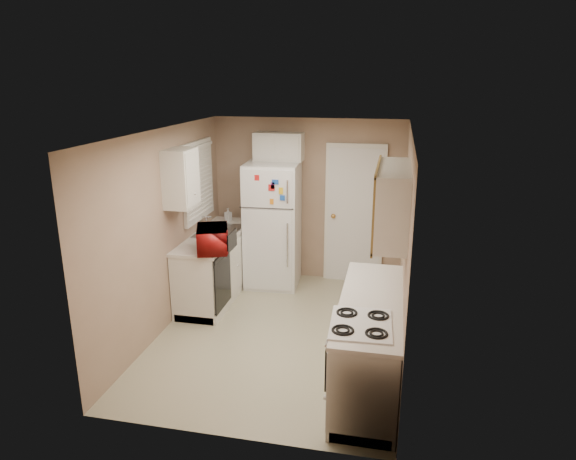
# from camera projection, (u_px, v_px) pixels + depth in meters

# --- Properties ---
(floor) EXTENTS (3.80, 3.80, 0.00)m
(floor) POSITION_uv_depth(u_px,v_px,m) (279.00, 333.00, 6.18)
(floor) COLOR beige
(floor) RESTS_ON ground
(ceiling) EXTENTS (3.80, 3.80, 0.00)m
(ceiling) POSITION_uv_depth(u_px,v_px,m) (278.00, 131.00, 5.48)
(ceiling) COLOR white
(ceiling) RESTS_ON floor
(wall_left) EXTENTS (3.80, 3.80, 0.00)m
(wall_left) POSITION_uv_depth(u_px,v_px,m) (165.00, 231.00, 6.11)
(wall_left) COLOR tan
(wall_left) RESTS_ON floor
(wall_right) EXTENTS (3.80, 3.80, 0.00)m
(wall_right) POSITION_uv_depth(u_px,v_px,m) (405.00, 246.00, 5.55)
(wall_right) COLOR tan
(wall_right) RESTS_ON floor
(wall_back) EXTENTS (2.80, 2.80, 0.00)m
(wall_back) POSITION_uv_depth(u_px,v_px,m) (308.00, 200.00, 7.61)
(wall_back) COLOR tan
(wall_back) RESTS_ON floor
(wall_front) EXTENTS (2.80, 2.80, 0.00)m
(wall_front) POSITION_uv_depth(u_px,v_px,m) (225.00, 310.00, 4.05)
(wall_front) COLOR tan
(wall_front) RESTS_ON floor
(left_counter) EXTENTS (0.60, 1.80, 0.90)m
(left_counter) POSITION_uv_depth(u_px,v_px,m) (216.00, 265.00, 7.11)
(left_counter) COLOR silver
(left_counter) RESTS_ON floor
(dishwasher) EXTENTS (0.03, 0.58, 0.72)m
(dishwasher) POSITION_uv_depth(u_px,v_px,m) (222.00, 281.00, 6.48)
(dishwasher) COLOR black
(dishwasher) RESTS_ON floor
(sink) EXTENTS (0.54, 0.74, 0.16)m
(sink) POSITION_uv_depth(u_px,v_px,m) (219.00, 234.00, 7.13)
(sink) COLOR gray
(sink) RESTS_ON left_counter
(microwave) EXTENTS (0.61, 0.47, 0.36)m
(microwave) POSITION_uv_depth(u_px,v_px,m) (213.00, 239.00, 6.28)
(microwave) COLOR #9E1211
(microwave) RESTS_ON left_counter
(soap_bottle) EXTENTS (0.11, 0.11, 0.18)m
(soap_bottle) POSITION_uv_depth(u_px,v_px,m) (228.00, 214.00, 7.63)
(soap_bottle) COLOR silver
(soap_bottle) RESTS_ON left_counter
(window_blinds) EXTENTS (0.10, 0.98, 1.08)m
(window_blinds) POSITION_uv_depth(u_px,v_px,m) (199.00, 181.00, 6.97)
(window_blinds) COLOR silver
(window_blinds) RESTS_ON wall_left
(upper_cabinet_left) EXTENTS (0.30, 0.45, 0.70)m
(upper_cabinet_left) POSITION_uv_depth(u_px,v_px,m) (181.00, 178.00, 6.11)
(upper_cabinet_left) COLOR silver
(upper_cabinet_left) RESTS_ON wall_left
(refrigerator) EXTENTS (0.78, 0.76, 1.81)m
(refrigerator) POSITION_uv_depth(u_px,v_px,m) (273.00, 225.00, 7.41)
(refrigerator) COLOR white
(refrigerator) RESTS_ON floor
(cabinet_over_fridge) EXTENTS (0.70, 0.30, 0.40)m
(cabinet_over_fridge) POSITION_uv_depth(u_px,v_px,m) (279.00, 147.00, 7.32)
(cabinet_over_fridge) COLOR silver
(cabinet_over_fridge) RESTS_ON wall_back
(interior_door) EXTENTS (0.86, 0.06, 2.08)m
(interior_door) POSITION_uv_depth(u_px,v_px,m) (354.00, 215.00, 7.49)
(interior_door) COLOR white
(interior_door) RESTS_ON floor
(right_counter) EXTENTS (0.60, 2.00, 0.90)m
(right_counter) POSITION_uv_depth(u_px,v_px,m) (369.00, 341.00, 5.08)
(right_counter) COLOR silver
(right_counter) RESTS_ON floor
(stove) EXTENTS (0.55, 0.67, 0.79)m
(stove) POSITION_uv_depth(u_px,v_px,m) (359.00, 375.00, 4.60)
(stove) COLOR white
(stove) RESTS_ON floor
(upper_cabinet_right) EXTENTS (0.30, 1.20, 0.70)m
(upper_cabinet_right) POSITION_uv_depth(u_px,v_px,m) (393.00, 203.00, 4.94)
(upper_cabinet_right) COLOR silver
(upper_cabinet_right) RESTS_ON wall_right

